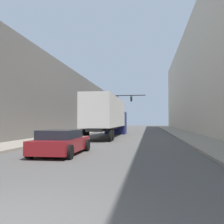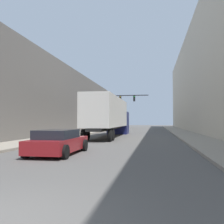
% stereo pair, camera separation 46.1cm
% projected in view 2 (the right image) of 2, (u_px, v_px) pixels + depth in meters
% --- Properties ---
extents(sidewalk_right, '(2.98, 80.00, 0.15)m').
position_uv_depth(sidewalk_right, '(184.00, 133.00, 32.26)').
color(sidewalk_right, gray).
rests_on(sidewalk_right, ground).
extents(sidewalk_left, '(2.98, 80.00, 0.15)m').
position_uv_depth(sidewalk_left, '(87.00, 132.00, 34.46)').
color(sidewalk_left, gray).
rests_on(sidewalk_left, ground).
extents(building_right, '(6.00, 80.00, 15.92)m').
position_uv_depth(building_right, '(219.00, 72.00, 31.79)').
color(building_right, beige).
rests_on(building_right, ground).
extents(building_left, '(6.00, 80.00, 8.73)m').
position_uv_depth(building_left, '(56.00, 102.00, 35.37)').
color(building_left, '#66605B').
rests_on(building_left, ground).
extents(semi_truck, '(2.51, 14.75, 3.94)m').
position_uv_depth(semi_truck, '(110.00, 116.00, 26.27)').
color(semi_truck, silver).
rests_on(semi_truck, ground).
extents(sedan_car, '(2.07, 4.35, 1.23)m').
position_uv_depth(sedan_car, '(58.00, 142.00, 12.49)').
color(sedan_car, maroon).
rests_on(sedan_car, ground).
extents(traffic_signal_gantry, '(6.78, 0.35, 6.03)m').
position_uv_depth(traffic_signal_gantry, '(117.00, 105.00, 39.87)').
color(traffic_signal_gantry, black).
rests_on(traffic_signal_gantry, ground).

